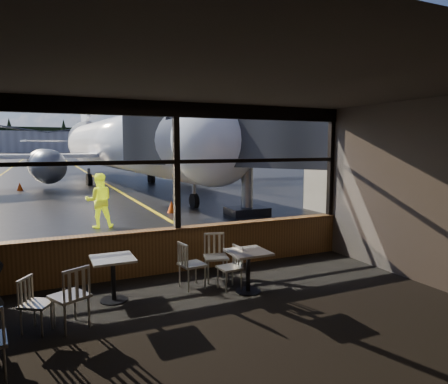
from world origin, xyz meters
TOP-DOWN VIEW (x-y plane):
  - ground_plane at (0.00, 120.00)m, footprint 520.00×520.00m
  - carpet_floor at (0.00, -3.00)m, footprint 8.00×6.00m
  - ceiling at (0.00, -3.00)m, footprint 8.00×6.00m
  - wall_right at (4.00, -3.00)m, footprint 0.04×6.00m
  - wall_back at (0.00, -6.00)m, footprint 8.00×0.04m
  - window_sill at (0.00, 0.00)m, footprint 8.00×0.28m
  - window_header at (0.00, 0.00)m, footprint 8.00×0.18m
  - mullion_centre at (0.00, 0.00)m, footprint 0.12×0.12m
  - mullion_right at (3.95, 0.00)m, footprint 0.12×0.12m
  - window_transom at (0.00, 0.00)m, footprint 8.00×0.10m
  - airliner at (2.55, 19.51)m, footprint 30.76×35.99m
  - jet_bridge at (3.60, 5.50)m, footprint 9.03×11.04m
  - cafe_table_near at (0.77, -1.70)m, footprint 0.69×0.69m
  - cafe_table_mid at (-1.50, -1.13)m, footprint 0.69×0.69m
  - chair_near_e at (0.52, -1.45)m, footprint 0.48×0.48m
  - chair_near_w at (-0.08, -1.10)m, footprint 0.55×0.55m
  - chair_near_n at (0.48, -0.91)m, footprint 0.61×0.61m
  - chair_mid_s at (-2.23, -1.92)m, footprint 0.69×0.69m
  - chair_mid_w at (-2.65, -1.83)m, footprint 0.60×0.60m
  - ground_crew at (-0.89, 5.41)m, footprint 0.89×0.72m
  - cone_nose at (2.08, 7.22)m, footprint 0.35×0.35m
  - cone_wing at (-3.78, 18.62)m, footprint 0.35×0.35m
  - terminal_annex at (10.00, 2.50)m, footprint 5.00×7.00m
  - hangar_mid at (0.00, 185.00)m, footprint 38.00×15.00m
  - hangar_right at (60.00, 178.00)m, footprint 50.00×20.00m
  - fuel_tank_c at (-10.00, 182.00)m, footprint 8.00×8.00m
  - treeline at (0.00, 210.00)m, footprint 360.00×3.00m

SIDE VIEW (x-z plane):
  - ground_plane at x=0.00m, z-range 0.00..0.00m
  - carpet_floor at x=0.00m, z-range 0.01..0.01m
  - cone_nose at x=2.08m, z-range 0.00..0.49m
  - cone_wing at x=-3.78m, z-range 0.00..0.49m
  - cafe_table_near at x=0.77m, z-range 0.00..0.76m
  - cafe_table_mid at x=-1.50m, z-range 0.00..0.76m
  - chair_mid_w at x=-2.65m, z-range 0.00..0.79m
  - chair_near_e at x=0.52m, z-range 0.00..0.81m
  - chair_near_w at x=-0.08m, z-range 0.00..0.89m
  - window_sill at x=0.00m, z-range 0.00..0.90m
  - chair_near_n at x=0.48m, z-range 0.00..0.93m
  - chair_mid_s at x=-2.23m, z-range 0.00..0.95m
  - ground_crew at x=-0.89m, z-range 0.00..1.75m
  - wall_right at x=4.00m, z-range 0.00..3.50m
  - wall_back at x=0.00m, z-range 0.00..3.50m
  - mullion_centre at x=0.00m, z-range 0.90..3.50m
  - mullion_right at x=3.95m, z-range 0.90..3.50m
  - window_transom at x=0.00m, z-range 2.26..2.34m
  - jet_bridge at x=3.60m, z-range 0.00..4.82m
  - terminal_annex at x=10.00m, z-range 0.00..6.00m
  - fuel_tank_c at x=-10.00m, z-range 0.00..6.00m
  - window_header at x=0.00m, z-range 3.20..3.50m
  - ceiling at x=0.00m, z-range 3.48..3.52m
  - hangar_mid at x=0.00m, z-range 0.00..10.00m
  - airliner at x=2.55m, z-range 0.00..10.39m
  - hangar_right at x=60.00m, z-range 0.00..12.00m
  - treeline at x=0.00m, z-range 0.00..12.00m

